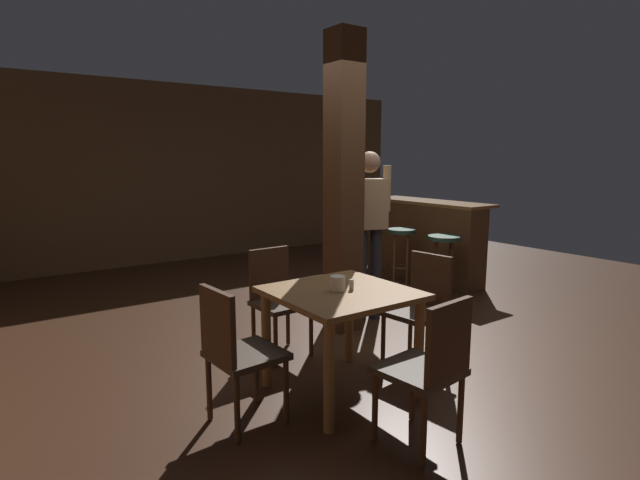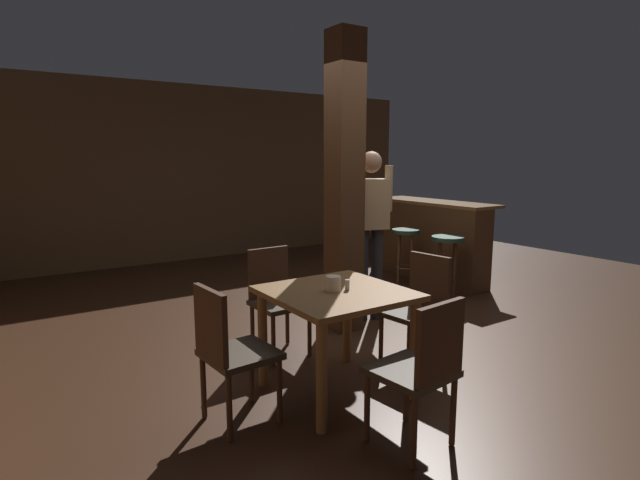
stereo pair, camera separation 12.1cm
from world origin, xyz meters
The scene contains 14 objects.
ground_plane centered at (0.00, 0.00, 0.00)m, with size 10.80×10.80×0.00m, color #382114.
wall_back centered at (0.00, 4.50, 1.40)m, with size 8.00×0.10×2.80m, color brown.
pillar centered at (-0.17, 0.35, 1.40)m, with size 0.28×0.28×2.80m, color #422816.
dining_table centered at (-1.01, -0.70, 0.62)m, with size 0.91×0.91×0.75m.
chair_south centered at (-1.03, -1.55, 0.51)m, with size 0.46×0.46×0.89m.
chair_north centered at (-1.01, 0.18, 0.51)m, with size 0.43×0.43×0.89m.
chair_west centered at (-1.82, -0.70, 0.51)m, with size 0.45×0.45×0.89m.
chair_east centered at (-0.20, -0.70, 0.51)m, with size 0.47×0.47×0.89m.
napkin_cup centered at (-1.03, -0.69, 0.80)m, with size 0.10×0.10×0.10m, color silver.
salt_shaker centered at (-0.94, -0.73, 0.79)m, with size 0.03×0.03×0.07m, color silver.
standing_person centered at (0.22, 0.43, 1.00)m, with size 0.47×0.29×1.72m.
bar_counter centered at (2.00, 1.35, 0.55)m, with size 0.56×1.87×1.07m.
bar_stool_near centered at (1.48, 0.53, 0.57)m, with size 0.38×0.38×0.75m.
bar_stool_mid centered at (1.46, 1.22, 0.56)m, with size 0.35×0.35×0.75m.
Camera 2 is at (-2.97, -3.43, 1.67)m, focal length 28.00 mm.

